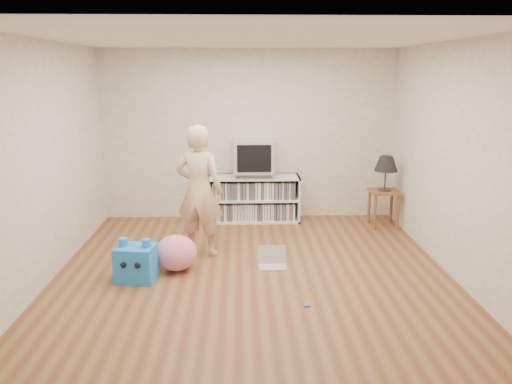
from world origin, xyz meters
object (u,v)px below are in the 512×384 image
at_px(dvd_deck, 254,174).
at_px(plush_blue, 136,263).
at_px(plush_pink, 176,253).
at_px(table_lamp, 386,164).
at_px(side_table, 384,199).
at_px(person, 199,191).
at_px(media_unit, 254,198).
at_px(crt_tv, 254,156).
at_px(laptop, 272,261).

xyz_separation_m(dvd_deck, plush_blue, (-1.36, -2.24, -0.53)).
bearing_deg(dvd_deck, plush_blue, -121.32).
relative_size(dvd_deck, plush_pink, 0.92).
bearing_deg(plush_blue, dvd_deck, 67.08).
distance_m(dvd_deck, plush_pink, 2.24).
relative_size(table_lamp, plush_blue, 1.06).
bearing_deg(table_lamp, plush_blue, -150.31).
xyz_separation_m(side_table, person, (-2.63, -1.07, 0.41)).
bearing_deg(person, media_unit, -99.22).
xyz_separation_m(plush_blue, plush_pink, (0.41, 0.29, 0.00)).
xyz_separation_m(person, plush_blue, (-0.65, -0.81, -0.62)).
height_order(media_unit, plush_pink, media_unit).
height_order(side_table, person, person).
height_order(media_unit, dvd_deck, dvd_deck).
relative_size(side_table, person, 0.33).
relative_size(dvd_deck, side_table, 0.82).
height_order(media_unit, crt_tv, crt_tv).
height_order(person, plush_pink, person).
bearing_deg(person, side_table, -141.03).
xyz_separation_m(crt_tv, laptop, (0.17, -1.87, -0.96)).
bearing_deg(laptop, crt_tv, 95.11).
xyz_separation_m(media_unit, person, (-0.71, -1.45, 0.47)).
bearing_deg(person, plush_blue, 67.91).
xyz_separation_m(media_unit, plush_pink, (-0.96, -1.97, -0.14)).
bearing_deg(plush_pink, side_table, 28.86).
distance_m(dvd_deck, person, 1.61).
relative_size(dvd_deck, table_lamp, 0.87).
distance_m(laptop, plush_pink, 1.14).
bearing_deg(side_table, plush_blue, -150.31).
xyz_separation_m(laptop, plush_blue, (-1.53, -0.37, 0.14)).
bearing_deg(plush_pink, plush_blue, -144.83).
bearing_deg(plush_blue, crt_tv, 67.04).
distance_m(laptop, plush_blue, 1.59).
height_order(dvd_deck, plush_pink, dvd_deck).
xyz_separation_m(crt_tv, side_table, (1.92, -0.37, -0.60)).
relative_size(table_lamp, person, 0.31).
relative_size(media_unit, crt_tv, 2.33).
height_order(side_table, table_lamp, table_lamp).
bearing_deg(person, crt_tv, -99.52).
bearing_deg(laptop, dvd_deck, 95.10).
relative_size(side_table, table_lamp, 1.07).
distance_m(crt_tv, laptop, 2.10).
distance_m(side_table, laptop, 2.33).
distance_m(side_table, plush_pink, 3.29).
relative_size(media_unit, plush_blue, 2.89).
bearing_deg(laptop, table_lamp, 40.48).
height_order(media_unit, person, person).
height_order(table_lamp, plush_blue, table_lamp).
bearing_deg(crt_tv, media_unit, 90.00).
distance_m(crt_tv, person, 1.61).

